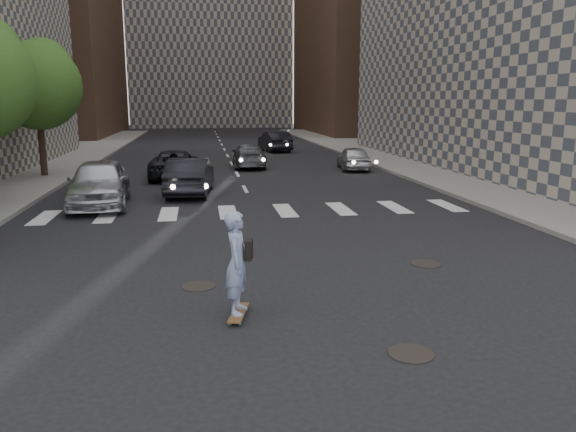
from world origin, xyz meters
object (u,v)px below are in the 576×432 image
Objects in this scene: tree_c at (38,82)px; traffic_car_b at (249,156)px; traffic_car_c at (174,164)px; skateboarder at (238,263)px; traffic_car_e at (275,141)px; silver_sedan at (99,183)px; traffic_car_d at (354,158)px; traffic_car_a at (190,176)px.

traffic_car_b is (10.32, 2.86, -3.99)m from tree_c.
skateboarder is at bearing 95.74° from traffic_car_c.
skateboarder is at bearing 74.00° from traffic_car_e.
silver_sedan is 1.30× the size of traffic_car_d.
traffic_car_e is at bearing -104.77° from traffic_car_b.
traffic_car_e reaches higher than traffic_car_d.
silver_sedan is at bearing 59.06° from traffic_car_e.
skateboarder is at bearing 85.63° from traffic_car_b.
traffic_car_a reaches higher than traffic_car_b.
traffic_car_a is 9.54m from traffic_car_b.
traffic_car_c is 1.30× the size of traffic_car_d.
tree_c reaches higher than traffic_car_d.
traffic_car_a is at bearing 45.25° from traffic_car_d.
traffic_car_b is at bearing -12.77° from traffic_car_d.
traffic_car_e is at bearing -116.19° from traffic_car_c.
traffic_car_a reaches higher than traffic_car_d.
traffic_car_c reaches higher than traffic_car_d.
tree_c is at bearing -34.88° from traffic_car_a.
tree_c reaches higher than traffic_car_a.
skateboarder is 0.39× the size of silver_sedan.
traffic_car_a is 0.92× the size of traffic_car_c.
traffic_car_b is (6.39, 11.09, -0.19)m from silver_sedan.
tree_c is at bearing 126.20° from skateboarder.
skateboarder is 0.42× the size of traffic_car_a.
traffic_car_b is 0.92× the size of traffic_car_c.
tree_c is 1.45× the size of traffic_car_a.
traffic_car_d is 12.32m from traffic_car_e.
skateboarder reaches higher than traffic_car_e.
traffic_car_e is (9.23, 21.09, -0.09)m from silver_sedan.
skateboarder is 18.82m from traffic_car_c.
skateboarder reaches higher than traffic_car_d.
tree_c is 9.88m from silver_sedan.
skateboarder is 0.39× the size of traffic_car_c.
traffic_car_d is at bearing -135.75° from traffic_car_a.
tree_c is 10.19m from traffic_car_a.
silver_sedan reaches higher than traffic_car_d.
silver_sedan is at bearing 61.10° from traffic_car_b.
tree_c is at bearing 16.58° from traffic_car_b.
traffic_car_a is at bearing 108.02° from skateboarder.
traffic_car_b is 5.59m from traffic_car_c.
tree_c reaches higher than silver_sedan.
traffic_car_c is (6.30, -1.03, -3.96)m from tree_c.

